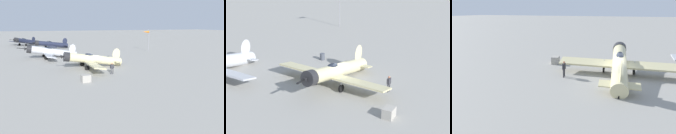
% 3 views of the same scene
% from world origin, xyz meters
% --- Properties ---
extents(ground_plane, '(400.00, 400.00, 0.00)m').
position_xyz_m(ground_plane, '(0.00, 0.00, 0.00)').
color(ground_plane, gray).
extents(airplane_foreground, '(12.13, 13.14, 3.32)m').
position_xyz_m(airplane_foreground, '(0.53, 0.04, 1.47)').
color(airplane_foreground, beige).
rests_on(airplane_foreground, ground_plane).
extents(ground_crew_mechanic, '(0.67, 0.24, 1.72)m').
position_xyz_m(ground_crew_mechanic, '(-1.45, 5.46, 1.04)').
color(ground_crew_mechanic, '#2D2D33').
rests_on(ground_crew_mechanic, ground_plane).
extents(equipment_crate, '(1.34, 1.11, 0.95)m').
position_xyz_m(equipment_crate, '(3.12, 8.30, 0.48)').
color(equipment_crate, '#9E998E').
rests_on(equipment_crate, ground_plane).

